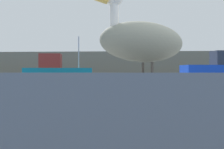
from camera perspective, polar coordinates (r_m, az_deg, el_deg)
hillside_backdrop at (r=66.13m, az=4.53°, el=2.20°), size 140.00×13.41×5.72m
pier_dock at (r=2.73m, az=6.97°, el=-8.02°), size 3.49×3.14×0.80m
pelican at (r=2.71m, az=6.70°, el=7.47°), size 1.22×0.92×0.82m
fishing_boat_teal at (r=30.88m, az=-12.11°, el=0.82°), size 8.03×3.17×5.06m
fishing_boat_blue at (r=25.67m, az=22.75°, el=0.74°), size 7.19×3.38×5.80m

